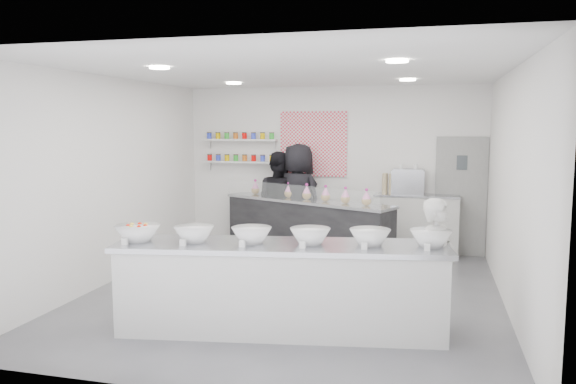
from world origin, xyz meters
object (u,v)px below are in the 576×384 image
(woman_prep, at_px, (438,267))
(staff_left, at_px, (279,201))
(back_bar, at_px, (307,228))
(espresso_ledge, at_px, (416,225))
(espresso_machine, at_px, (408,182))
(prep_counter, at_px, (281,288))
(staff_right, at_px, (298,198))

(woman_prep, xyz_separation_m, staff_left, (-2.80, 3.61, 0.16))
(back_bar, height_order, espresso_ledge, espresso_ledge)
(woman_prep, height_order, staff_left, staff_left)
(back_bar, relative_size, espresso_ledge, 2.23)
(back_bar, distance_m, espresso_machine, 1.96)
(woman_prep, bearing_deg, staff_left, 62.08)
(prep_counter, relative_size, back_bar, 1.12)
(prep_counter, xyz_separation_m, staff_left, (-1.11, 3.98, 0.41))
(back_bar, xyz_separation_m, woman_prep, (2.19, -3.22, 0.25))
(espresso_ledge, xyz_separation_m, woman_prep, (0.34, -3.79, 0.21))
(prep_counter, relative_size, espresso_ledge, 2.50)
(espresso_machine, relative_size, staff_right, 0.28)
(espresso_machine, height_order, staff_right, staff_right)
(prep_counter, relative_size, espresso_machine, 6.54)
(espresso_ledge, bearing_deg, back_bar, -162.94)
(prep_counter, distance_m, staff_left, 4.15)
(prep_counter, distance_m, espresso_ledge, 4.37)
(espresso_machine, bearing_deg, back_bar, -161.50)
(woman_prep, relative_size, staff_left, 0.83)
(woman_prep, bearing_deg, prep_counter, 126.46)
(prep_counter, bearing_deg, woman_prep, 2.96)
(woman_prep, bearing_deg, espresso_ledge, 29.45)
(espresso_machine, height_order, staff_left, staff_left)
(espresso_machine, relative_size, woman_prep, 0.37)
(woman_prep, height_order, staff_right, staff_right)
(staff_right, bearing_deg, prep_counter, 125.43)
(staff_left, xyz_separation_m, staff_right, (0.38, -0.07, 0.07))
(espresso_machine, distance_m, woman_prep, 3.86)
(espresso_ledge, height_order, staff_right, staff_right)
(back_bar, bearing_deg, staff_left, 171.67)
(back_bar, height_order, staff_left, staff_left)
(espresso_machine, distance_m, staff_right, 1.97)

